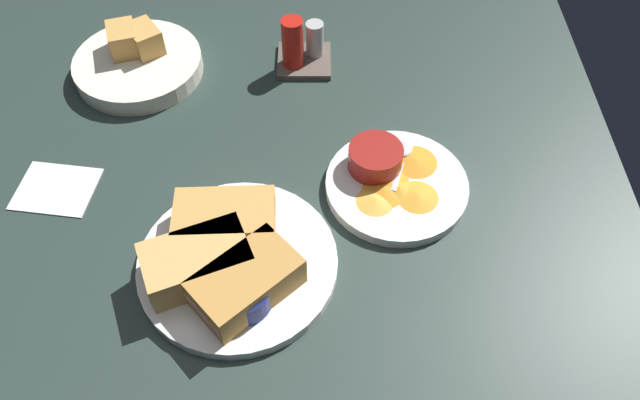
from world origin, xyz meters
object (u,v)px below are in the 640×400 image
at_px(spoon_by_gravy_ramekin, 402,155).
at_px(bread_basket_rear, 136,62).
at_px(sandwich_half_far, 196,262).
at_px(sandwich_half_near, 224,220).
at_px(ramekin_light_gravy, 374,157).
at_px(plate_sandwich_main, 237,264).
at_px(ramekin_dark_sauce, 240,292).
at_px(plate_chips_companion, 395,183).
at_px(condiment_caddy, 300,48).
at_px(spoon_by_dark_ramekin, 222,263).
at_px(sandwich_half_extra, 245,282).

bearing_deg(spoon_by_gravy_ramekin, bread_basket_rear, 153.92).
xyz_separation_m(sandwich_half_far, spoon_by_gravy_ramekin, (0.27, 0.19, -0.02)).
height_order(sandwich_half_near, ramekin_light_gravy, sandwich_half_near).
xyz_separation_m(plate_sandwich_main, sandwich_half_near, (-0.02, 0.05, 0.03)).
bearing_deg(spoon_by_gravy_ramekin, sandwich_half_far, -144.65).
height_order(sandwich_half_far, spoon_by_gravy_ramekin, sandwich_half_far).
relative_size(ramekin_dark_sauce, bread_basket_rear, 0.36).
height_order(plate_sandwich_main, plate_chips_companion, same).
relative_size(ramekin_light_gravy, bread_basket_rear, 0.37).
bearing_deg(plate_sandwich_main, bread_basket_rear, 117.05).
xyz_separation_m(ramekin_light_gravy, condiment_caddy, (-0.11, 0.25, -0.00)).
height_order(spoon_by_dark_ramekin, condiment_caddy, condiment_caddy).
xyz_separation_m(spoon_by_dark_ramekin, ramekin_light_gravy, (0.20, 0.17, 0.02)).
distance_m(spoon_by_dark_ramekin, spoon_by_gravy_ramekin, 0.31).
bearing_deg(spoon_by_gravy_ramekin, sandwich_half_extra, -133.33).
bearing_deg(plate_sandwich_main, condiment_caddy, 79.44).
bearing_deg(sandwich_half_extra, condiment_caddy, 82.61).
height_order(ramekin_dark_sauce, condiment_caddy, condiment_caddy).
relative_size(spoon_by_dark_ramekin, plate_chips_companion, 0.46).
bearing_deg(plate_sandwich_main, plate_chips_companion, 32.00).
height_order(plate_sandwich_main, condiment_caddy, condiment_caddy).
xyz_separation_m(ramekin_dark_sauce, spoon_by_gravy_ramekin, (0.22, 0.24, -0.02)).
xyz_separation_m(plate_sandwich_main, condiment_caddy, (0.08, 0.41, 0.03)).
relative_size(ramekin_light_gravy, condiment_caddy, 0.82).
relative_size(sandwich_half_near, bread_basket_rear, 0.64).
bearing_deg(spoon_by_dark_ramekin, spoon_by_gravy_ramekin, 36.86).
relative_size(ramekin_dark_sauce, ramekin_light_gravy, 0.97).
distance_m(sandwich_half_near, spoon_by_dark_ramekin, 0.06).
height_order(ramekin_dark_sauce, ramekin_light_gravy, ramekin_light_gravy).
xyz_separation_m(ramekin_light_gravy, spoon_by_gravy_ramekin, (0.04, 0.02, -0.02)).
distance_m(sandwich_half_far, spoon_by_gravy_ramekin, 0.34).
xyz_separation_m(ramekin_dark_sauce, spoon_by_dark_ramekin, (-0.03, 0.05, -0.02)).
bearing_deg(sandwich_half_far, sandwich_half_extra, -24.87).
bearing_deg(plate_sandwich_main, ramekin_dark_sauce, -78.87).
relative_size(plate_sandwich_main, spoon_by_gravy_ramekin, 2.63).
xyz_separation_m(ramekin_dark_sauce, bread_basket_rear, (-0.21, 0.44, -0.01)).
xyz_separation_m(sandwich_half_far, sandwich_half_extra, (0.06, -0.03, 0.00)).
distance_m(spoon_by_gravy_ramekin, condiment_caddy, 0.27).
height_order(bread_basket_rear, condiment_caddy, condiment_caddy).
xyz_separation_m(ramekin_light_gravy, bread_basket_rear, (-0.38, 0.23, -0.01)).
relative_size(spoon_by_dark_ramekin, ramekin_light_gravy, 1.19).
bearing_deg(bread_basket_rear, ramekin_light_gravy, -30.58).
distance_m(sandwich_half_far, ramekin_light_gravy, 0.29).
xyz_separation_m(ramekin_dark_sauce, condiment_caddy, (0.06, 0.46, -0.00)).
relative_size(ramekin_dark_sauce, plate_chips_companion, 0.37).
distance_m(ramekin_light_gravy, bread_basket_rear, 0.44).
height_order(sandwich_half_far, plate_chips_companion, sandwich_half_far).
xyz_separation_m(sandwich_half_near, ramekin_dark_sauce, (0.03, -0.10, -0.01)).
height_order(sandwich_half_near, spoon_by_gravy_ramekin, sandwich_half_near).
distance_m(plate_sandwich_main, spoon_by_gravy_ramekin, 0.29).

